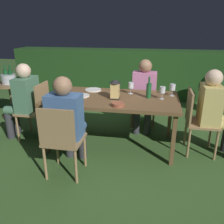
{
  "coord_description": "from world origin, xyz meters",
  "views": [
    {
      "loc": [
        0.55,
        -3.01,
        1.66
      ],
      "look_at": [
        0.0,
        0.0,
        0.51
      ],
      "focal_mm": 37.23,
      "sensor_mm": 36.0,
      "label": 1
    }
  ],
  "objects_px": {
    "wine_glass_b": "(131,86)",
    "plate_b": "(82,96)",
    "chair_side_left_a": "(62,139)",
    "green_bottle_on_table": "(149,90)",
    "dining_table": "(112,101)",
    "chair_side_right_b": "(144,97)",
    "chair_head_far": "(197,119)",
    "wine_glass_a": "(67,83)",
    "wine_glass_c": "(162,90)",
    "person_in_pink": "(144,92)",
    "person_in_mustard": "(214,109)",
    "person_in_green": "(23,98)",
    "bowl_olives": "(55,95)",
    "lantern_centerpiece": "(115,88)",
    "wine_glass_d": "(173,88)",
    "potted_plant_by_hedge": "(212,90)",
    "bowl_bread": "(118,104)",
    "plate_a": "(93,90)",
    "ice_bucket": "(9,78)",
    "chair_head_near": "(36,108)",
    "person_in_blue": "(67,119)",
    "side_table": "(11,94)"
  },
  "relations": [
    {
      "from": "wine_glass_b",
      "to": "plate_b",
      "type": "bearing_deg",
      "value": -159.85
    },
    {
      "from": "chair_side_left_a",
      "to": "green_bottle_on_table",
      "type": "distance_m",
      "value": 1.34
    },
    {
      "from": "dining_table",
      "to": "chair_side_right_b",
      "type": "relative_size",
      "value": 2.07
    },
    {
      "from": "dining_table",
      "to": "green_bottle_on_table",
      "type": "relative_size",
      "value": 6.21
    },
    {
      "from": "wine_glass_b",
      "to": "chair_head_far",
      "type": "bearing_deg",
      "value": -13.32
    },
    {
      "from": "wine_glass_a",
      "to": "wine_glass_c",
      "type": "bearing_deg",
      "value": -8.12
    },
    {
      "from": "dining_table",
      "to": "person_in_pink",
      "type": "distance_m",
      "value": 0.78
    },
    {
      "from": "person_in_mustard",
      "to": "person_in_green",
      "type": "height_order",
      "value": "same"
    },
    {
      "from": "wine_glass_c",
      "to": "bowl_olives",
      "type": "distance_m",
      "value": 1.46
    },
    {
      "from": "lantern_centerpiece",
      "to": "wine_glass_d",
      "type": "xyz_separation_m",
      "value": [
        0.76,
        0.27,
        -0.03
      ]
    },
    {
      "from": "person_in_mustard",
      "to": "potted_plant_by_hedge",
      "type": "height_order",
      "value": "person_in_mustard"
    },
    {
      "from": "bowl_bread",
      "to": "plate_b",
      "type": "bearing_deg",
      "value": 149.92
    },
    {
      "from": "person_in_green",
      "to": "plate_a",
      "type": "xyz_separation_m",
      "value": [
        1.0,
        0.31,
        0.09
      ]
    },
    {
      "from": "chair_side_left_a",
      "to": "chair_side_right_b",
      "type": "xyz_separation_m",
      "value": [
        0.81,
        1.72,
        0.0
      ]
    },
    {
      "from": "person_in_mustard",
      "to": "green_bottle_on_table",
      "type": "bearing_deg",
      "value": 175.61
    },
    {
      "from": "person_in_mustard",
      "to": "plate_a",
      "type": "bearing_deg",
      "value": 169.74
    },
    {
      "from": "person_in_green",
      "to": "ice_bucket",
      "type": "distance_m",
      "value": 1.11
    },
    {
      "from": "chair_head_near",
      "to": "person_in_blue",
      "type": "xyz_separation_m",
      "value": [
        0.74,
        -0.66,
        0.15
      ]
    },
    {
      "from": "bowl_olives",
      "to": "ice_bucket",
      "type": "xyz_separation_m",
      "value": [
        -1.31,
        0.92,
        -0.01
      ]
    },
    {
      "from": "person_in_mustard",
      "to": "green_bottle_on_table",
      "type": "distance_m",
      "value": 0.88
    },
    {
      "from": "lantern_centerpiece",
      "to": "plate_a",
      "type": "height_order",
      "value": "lantern_centerpiece"
    },
    {
      "from": "potted_plant_by_hedge",
      "to": "plate_a",
      "type": "bearing_deg",
      "value": -146.15
    },
    {
      "from": "green_bottle_on_table",
      "to": "bowl_olives",
      "type": "distance_m",
      "value": 1.29
    },
    {
      "from": "person_in_pink",
      "to": "person_in_green",
      "type": "bearing_deg",
      "value": -159.23
    },
    {
      "from": "person_in_mustard",
      "to": "wine_glass_b",
      "type": "distance_m",
      "value": 1.15
    },
    {
      "from": "person_in_blue",
      "to": "plate_a",
      "type": "distance_m",
      "value": 0.98
    },
    {
      "from": "wine_glass_d",
      "to": "chair_head_near",
      "type": "bearing_deg",
      "value": -173.66
    },
    {
      "from": "bowl_olives",
      "to": "side_table",
      "type": "distance_m",
      "value": 1.64
    },
    {
      "from": "side_table",
      "to": "bowl_bread",
      "type": "bearing_deg",
      "value": -27.41
    },
    {
      "from": "person_in_blue",
      "to": "lantern_centerpiece",
      "type": "xyz_separation_m",
      "value": [
        0.46,
        0.61,
        0.23
      ]
    },
    {
      "from": "dining_table",
      "to": "person_in_mustard",
      "type": "bearing_deg",
      "value": 0.0
    },
    {
      "from": "plate_a",
      "to": "bowl_olives",
      "type": "bearing_deg",
      "value": -135.77
    },
    {
      "from": "chair_head_far",
      "to": "wine_glass_a",
      "type": "distance_m",
      "value": 1.93
    },
    {
      "from": "person_in_mustard",
      "to": "wine_glass_c",
      "type": "distance_m",
      "value": 0.7
    },
    {
      "from": "person_in_pink",
      "to": "bowl_olives",
      "type": "height_order",
      "value": "person_in_pink"
    },
    {
      "from": "chair_side_right_b",
      "to": "wine_glass_c",
      "type": "height_order",
      "value": "wine_glass_c"
    },
    {
      "from": "chair_head_far",
      "to": "lantern_centerpiece",
      "type": "relative_size",
      "value": 3.28
    },
    {
      "from": "person_in_blue",
      "to": "chair_side_right_b",
      "type": "bearing_deg",
      "value": 61.97
    },
    {
      "from": "person_in_pink",
      "to": "wine_glass_a",
      "type": "distance_m",
      "value": 1.23
    },
    {
      "from": "wine_glass_d",
      "to": "person_in_pink",
      "type": "bearing_deg",
      "value": 132.43
    },
    {
      "from": "person_in_blue",
      "to": "person_in_pink",
      "type": "relative_size",
      "value": 1.0
    },
    {
      "from": "wine_glass_d",
      "to": "green_bottle_on_table",
      "type": "bearing_deg",
      "value": -154.49
    },
    {
      "from": "chair_side_left_a",
      "to": "wine_glass_c",
      "type": "bearing_deg",
      "value": 39.95
    },
    {
      "from": "chair_head_far",
      "to": "chair_side_left_a",
      "type": "xyz_separation_m",
      "value": [
        -1.55,
        -0.86,
        0.0
      ]
    },
    {
      "from": "dining_table",
      "to": "potted_plant_by_hedge",
      "type": "xyz_separation_m",
      "value": [
        1.69,
        1.67,
        -0.21
      ]
    },
    {
      "from": "side_table",
      "to": "ice_bucket",
      "type": "bearing_deg",
      "value": 90.0
    },
    {
      "from": "wine_glass_c",
      "to": "wine_glass_a",
      "type": "bearing_deg",
      "value": 171.88
    },
    {
      "from": "wine_glass_a",
      "to": "person_in_green",
      "type": "bearing_deg",
      "value": -158.31
    },
    {
      "from": "chair_side_right_b",
      "to": "dining_table",
      "type": "bearing_deg",
      "value": -115.26
    },
    {
      "from": "wine_glass_c",
      "to": "plate_b",
      "type": "height_order",
      "value": "wine_glass_c"
    }
  ]
}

